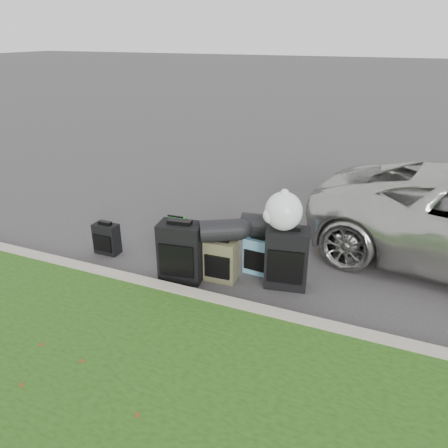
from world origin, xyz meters
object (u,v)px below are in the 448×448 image
at_px(suitcase_large_black_right, 287,258).
at_px(suitcase_olive, 221,260).
at_px(tote_navy, 186,237).
at_px(suitcase_small_black, 107,239).
at_px(suitcase_large_black_left, 181,252).
at_px(suitcase_teal, 258,255).
at_px(tote_green, 176,228).

bearing_deg(suitcase_large_black_right, suitcase_olive, -177.75).
bearing_deg(tote_navy, suitcase_small_black, -131.57).
bearing_deg(suitcase_large_black_left, suitcase_large_black_right, 7.75).
xyz_separation_m(suitcase_olive, suitcase_teal, (0.39, 0.37, -0.03)).
bearing_deg(suitcase_small_black, suitcase_large_black_right, 3.08).
distance_m(suitcase_small_black, tote_green, 1.10).
distance_m(suitcase_small_black, suitcase_large_black_left, 1.41).
height_order(suitcase_small_black, suitcase_teal, suitcase_teal).
distance_m(suitcase_small_black, suitcase_teal, 2.28).
bearing_deg(suitcase_olive, tote_navy, 138.22).
bearing_deg(suitcase_small_black, suitcase_large_black_left, -9.68).
relative_size(suitcase_large_black_left, suitcase_large_black_right, 1.00).
bearing_deg(tote_navy, suitcase_teal, -2.62).
bearing_deg(tote_green, tote_navy, -34.74).
height_order(suitcase_olive, tote_green, suitcase_olive).
relative_size(suitcase_olive, suitcase_teal, 1.11).
xyz_separation_m(suitcase_olive, suitcase_large_black_right, (0.84, 0.19, 0.12)).
distance_m(suitcase_teal, suitcase_large_black_right, 0.51).
xyz_separation_m(suitcase_teal, suitcase_large_black_right, (0.45, -0.18, 0.15)).
height_order(suitcase_large_black_right, tote_navy, suitcase_large_black_right).
xyz_separation_m(suitcase_small_black, suitcase_olive, (1.87, -0.04, 0.05)).
xyz_separation_m(suitcase_large_black_left, tote_green, (-0.69, 1.09, -0.24)).
bearing_deg(tote_green, suitcase_teal, -22.07).
distance_m(tote_green, tote_navy, 0.33).
distance_m(suitcase_teal, tote_green, 1.66).
relative_size(tote_green, tote_navy, 1.16).
xyz_separation_m(suitcase_large_black_left, tote_navy, (-0.41, 0.92, -0.26)).
xyz_separation_m(suitcase_teal, tote_green, (-1.57, 0.53, -0.09)).
xyz_separation_m(suitcase_olive, tote_navy, (-0.90, 0.73, -0.14)).
bearing_deg(suitcase_large_black_left, suitcase_olive, 13.41).
bearing_deg(suitcase_large_black_left, suitcase_teal, 24.47).
height_order(suitcase_teal, tote_navy, suitcase_teal).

